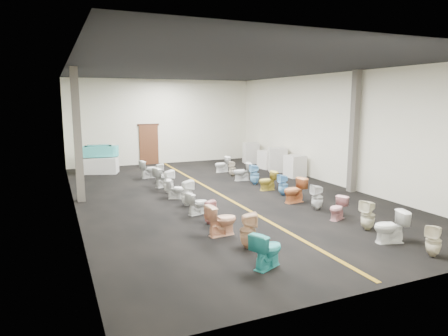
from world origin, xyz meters
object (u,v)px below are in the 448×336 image
Objects in this scene: toilet_left_3 at (209,212)px; toilet_right_10 at (232,169)px; toilet_right_3 at (338,208)px; bathtub at (98,151)px; appliance_crate_c at (268,160)px; toilet_right_0 at (434,241)px; appliance_crate_d at (251,153)px; display_table at (99,165)px; toilet_left_9 at (159,173)px; toilet_right_11 at (222,164)px; toilet_left_2 at (222,220)px; toilet_left_6 at (176,189)px; appliance_crate_a at (295,166)px; toilet_left_8 at (164,177)px; toilet_right_5 at (295,190)px; toilet_left_0 at (267,249)px; toilet_left_1 at (248,231)px; toilet_left_5 at (187,193)px; toilet_right_9 at (242,172)px; toilet_left_10 at (149,169)px; toilet_right_7 at (268,181)px; appliance_crate_b at (277,160)px; toilet_right_2 at (368,215)px; toilet_left_4 at (197,203)px; toilet_right_6 at (283,185)px; toilet_right_4 at (317,197)px; toilet_right_1 at (390,227)px; toilet_left_7 at (168,181)px.

toilet_left_3 is 0.98× the size of toilet_right_10.
bathtub is at bearing -175.83° from toilet_right_3.
appliance_crate_c reaches higher than toilet_right_0.
toilet_right_10 is at bearing -129.41° from appliance_crate_d.
display_table reaches higher than toilet_right_10.
toilet_left_9 reaches higher than toilet_right_11.
toilet_left_2 is 1.19× the size of toilet_left_6.
appliance_crate_a is 6.48m from toilet_right_3.
toilet_right_10 is at bearing -91.59° from toilet_left_8.
appliance_crate_d reaches higher than toilet_right_5.
toilet_left_0 is (-6.01, -8.12, -0.09)m from appliance_crate_a.
toilet_left_1 is at bearing -7.36° from toilet_right_10.
toilet_left_5 is at bearing -130.14° from appliance_crate_d.
toilet_right_9 is (3.47, 8.32, -0.00)m from toilet_left_0.
toilet_right_7 is (3.62, -4.27, -0.03)m from toilet_left_10.
appliance_crate_b reaches higher than appliance_crate_a.
toilet_left_1 is 1.08× the size of toilet_left_10.
appliance_crate_d is 11.02m from toilet_left_3.
toilet_left_9 is (-5.88, -2.98, -0.16)m from appliance_crate_d.
appliance_crate_c reaches higher than toilet_right_2.
toilet_right_11 is at bearing -67.31° from toilet_left_9.
toilet_left_4 is at bearing -158.56° from toilet_left_6.
toilet_right_6 is at bearing 168.07° from toilet_right_2.
toilet_left_6 is 0.94× the size of toilet_right_0.
appliance_crate_c is 6.08m from toilet_left_10.
toilet_right_9 is at bearing -52.07° from toilet_left_5.
toilet_left_10 is at bearing -4.42° from toilet_left_3.
appliance_crate_b reaches higher than toilet_left_2.
toilet_left_8 reaches higher than toilet_right_10.
toilet_right_7 is 2.07m from toilet_right_9.
toilet_right_6 is (3.73, -5.21, -0.01)m from toilet_left_10.
appliance_crate_b is 11.36m from toilet_left_0.
toilet_left_2 is at bearing 27.66° from toilet_left_1.
bathtub is at bearing -140.27° from toilet_right_7.
toilet_left_1 is at bearing -97.60° from toilet_right_3.
toilet_left_3 is 4.27m from toilet_right_2.
bathtub is 8.41m from toilet_right_7.
toilet_left_5 is 1.06× the size of toilet_right_4.
toilet_left_2 is at bearing -79.65° from display_table.
toilet_left_4 is 0.86× the size of toilet_right_1.
display_table is 4.61m from toilet_left_8.
appliance_crate_a reaches higher than toilet_left_4.
toilet_right_11 is (-0.02, 1.13, 0.03)m from toilet_right_10.
toilet_right_7 is at bearing -138.90° from toilet_left_8.
toilet_right_1 is at bearing -113.43° from toilet_left_0.
toilet_right_7 reaches higher than toilet_left_6.
toilet_right_11 is (-0.19, 11.46, 0.01)m from toilet_right_0.
toilet_left_7 is (1.92, -5.20, -0.64)m from bathtub.
toilet_right_3 is at bearing 15.21° from toilet_right_10.
toilet_right_10 is at bearing 171.64° from toilet_right_5.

